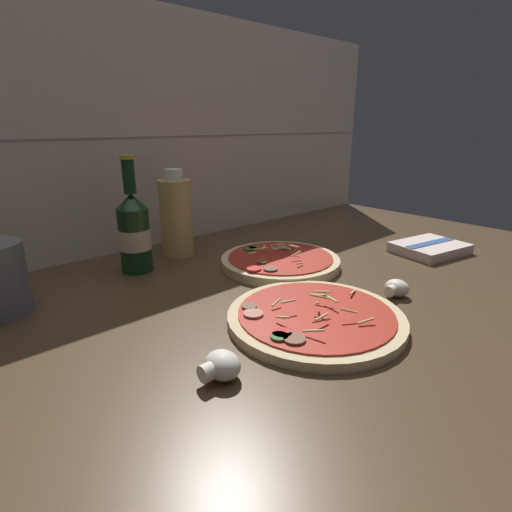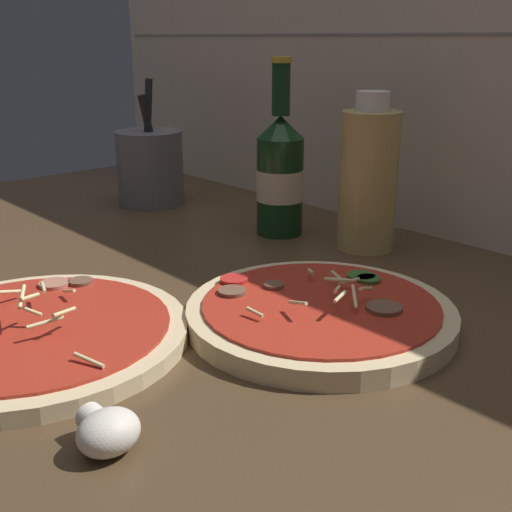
{
  "view_description": "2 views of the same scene",
  "coord_description": "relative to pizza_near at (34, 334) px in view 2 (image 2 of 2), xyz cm",
  "views": [
    {
      "loc": [
        -54.14,
        -48.49,
        33.08
      ],
      "look_at": [
        -2.86,
        8.33,
        7.66
      ],
      "focal_mm": 28.0,
      "sensor_mm": 36.0,
      "label": 1
    },
    {
      "loc": [
        45.64,
        -32.99,
        29.58
      ],
      "look_at": [
        -3.1,
        11.37,
        7.04
      ],
      "focal_mm": 45.0,
      "sensor_mm": 36.0,
      "label": 2
    }
  ],
  "objects": [
    {
      "name": "counter_slab",
      "position": [
        8.27,
        11.89,
        -2.16
      ],
      "size": [
        160.0,
        90.0,
        2.5
      ],
      "color": "#4C3823",
      "rests_on": "ground"
    },
    {
      "name": "oil_bottle",
      "position": [
        2.57,
        45.55,
        8.6
      ],
      "size": [
        7.69,
        7.69,
        20.67
      ],
      "color": "#D6B766",
      "rests_on": "counter_slab"
    },
    {
      "name": "pizza_near",
      "position": [
        0.0,
        0.0,
        0.0
      ],
      "size": [
        28.55,
        28.55,
        5.45
      ],
      "color": "beige",
      "rests_on": "counter_slab"
    },
    {
      "name": "tile_backsplash",
      "position": [
        8.27,
        57.39,
        26.59
      ],
      "size": [
        160.0,
        1.13,
        60.0
      ],
      "color": "beige",
      "rests_on": "ground"
    },
    {
      "name": "beer_bottle",
      "position": [
        -10.11,
        41.77,
        7.92
      ],
      "size": [
        6.71,
        6.71,
        24.63
      ],
      "color": "#143819",
      "rests_on": "counter_slab"
    },
    {
      "name": "pizza_far",
      "position": [
        15.1,
        22.84,
        0.23
      ],
      "size": [
        26.63,
        26.63,
        4.42
      ],
      "color": "beige",
      "rests_on": "counter_slab"
    },
    {
      "name": "mushroom_left",
      "position": [
        19.24,
        -3.35,
        0.68
      ],
      "size": [
        4.75,
        4.52,
        3.17
      ],
      "color": "white",
      "rests_on": "counter_slab"
    },
    {
      "name": "utensil_crock",
      "position": [
        -37.49,
        37.88,
        5.42
      ],
      "size": [
        11.09,
        11.09,
        20.72
      ],
      "color": "slate",
      "rests_on": "counter_slab"
    }
  ]
}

